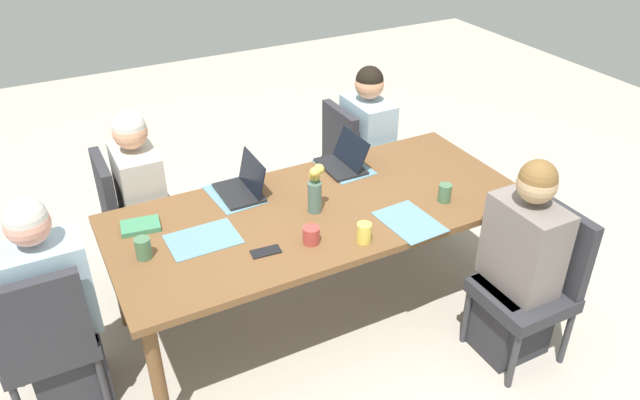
% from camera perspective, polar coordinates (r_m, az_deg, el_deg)
% --- Properties ---
extents(ground_plane, '(10.00, 10.00, 0.00)m').
position_cam_1_polar(ground_plane, '(3.86, 0.00, -10.10)').
color(ground_plane, '#B2A899').
extents(dining_table, '(2.33, 1.02, 0.74)m').
position_cam_1_polar(dining_table, '(3.45, 0.00, -1.66)').
color(dining_table, brown).
rests_on(dining_table, ground_plane).
extents(chair_head_left_left_near, '(0.44, 0.44, 0.90)m').
position_cam_1_polar(chair_head_left_left_near, '(3.24, -24.24, -11.43)').
color(chair_head_left_left_near, '#2D2D33').
rests_on(chair_head_left_left_near, ground_plane).
extents(person_head_left_left_near, '(0.40, 0.36, 1.19)m').
position_cam_1_polar(person_head_left_left_near, '(3.28, -23.46, -10.01)').
color(person_head_left_left_near, '#2D2D33').
rests_on(person_head_left_left_near, ground_plane).
extents(chair_far_left_mid, '(0.44, 0.44, 0.90)m').
position_cam_1_polar(chair_far_left_mid, '(4.47, 3.10, 3.96)').
color(chair_far_left_mid, '#2D2D33').
rests_on(chair_far_left_mid, ground_plane).
extents(person_far_left_mid, '(0.36, 0.40, 1.19)m').
position_cam_1_polar(person_far_left_mid, '(4.44, 4.33, 4.15)').
color(person_far_left_mid, '#2D2D33').
rests_on(person_far_left_mid, ground_plane).
extents(chair_far_left_far, '(0.44, 0.44, 0.90)m').
position_cam_1_polar(chair_far_left_far, '(3.98, -17.25, -1.27)').
color(chair_far_left_far, '#2D2D33').
rests_on(chair_far_left_far, ground_plane).
extents(person_far_left_far, '(0.36, 0.40, 1.19)m').
position_cam_1_polar(person_far_left_far, '(3.92, -16.07, -1.09)').
color(person_far_left_far, '#2D2D33').
rests_on(person_far_left_far, ground_plane).
extents(chair_near_right_near, '(0.44, 0.44, 0.90)m').
position_cam_1_polar(chair_near_right_near, '(3.49, 19.48, -6.88)').
color(chair_near_right_near, '#2D2D33').
rests_on(chair_near_right_near, ground_plane).
extents(person_near_right_near, '(0.36, 0.40, 1.19)m').
position_cam_1_polar(person_near_right_near, '(3.45, 17.99, -6.39)').
color(person_near_right_near, '#2D2D33').
rests_on(person_near_right_near, ground_plane).
extents(flower_vase, '(0.09, 0.08, 0.29)m').
position_cam_1_polar(flower_vase, '(3.30, -0.47, 1.25)').
color(flower_vase, '#4C6B60').
rests_on(flower_vase, dining_table).
extents(placemat_head_left_left_near, '(0.36, 0.26, 0.00)m').
position_cam_1_polar(placemat_head_left_left_near, '(3.21, -10.84, -3.60)').
color(placemat_head_left_left_near, slate).
rests_on(placemat_head_left_left_near, dining_table).
extents(placemat_far_left_mid, '(0.28, 0.38, 0.00)m').
position_cam_1_polar(placemat_far_left_mid, '(3.82, 2.25, 3.10)').
color(placemat_far_left_mid, slate).
rests_on(placemat_far_left_mid, dining_table).
extents(placemat_far_left_far, '(0.29, 0.38, 0.00)m').
position_cam_1_polar(placemat_far_left_far, '(3.56, -7.95, 0.51)').
color(placemat_far_left_far, slate).
rests_on(placemat_far_left_far, dining_table).
extents(placemat_near_right_near, '(0.28, 0.37, 0.00)m').
position_cam_1_polar(placemat_near_right_near, '(3.32, 8.35, -2.01)').
color(placemat_near_right_near, slate).
rests_on(placemat_near_right_near, dining_table).
extents(laptop_far_left_far, '(0.22, 0.32, 0.21)m').
position_cam_1_polar(laptop_far_left_far, '(3.55, -7.19, 1.25)').
color(laptop_far_left_far, black).
rests_on(laptop_far_left_far, dining_table).
extents(laptop_far_left_mid, '(0.22, 0.32, 0.20)m').
position_cam_1_polar(laptop_far_left_mid, '(3.80, 2.24, 3.64)').
color(laptop_far_left_mid, black).
rests_on(laptop_far_left_mid, dining_table).
extents(coffee_mug_near_left, '(0.09, 0.09, 0.09)m').
position_cam_1_polar(coffee_mug_near_left, '(3.11, -0.83, -3.28)').
color(coffee_mug_near_left, '#AD3D38').
rests_on(coffee_mug_near_left, dining_table).
extents(coffee_mug_near_right, '(0.07, 0.07, 0.11)m').
position_cam_1_polar(coffee_mug_near_right, '(3.51, 11.55, 0.65)').
color(coffee_mug_near_right, '#47704C').
rests_on(coffee_mug_near_right, dining_table).
extents(coffee_mug_centre_left, '(0.08, 0.08, 0.11)m').
position_cam_1_polar(coffee_mug_centre_left, '(3.12, 4.13, -3.07)').
color(coffee_mug_centre_left, '#DBC64C').
rests_on(coffee_mug_centre_left, dining_table).
extents(coffee_mug_centre_right, '(0.08, 0.08, 0.11)m').
position_cam_1_polar(coffee_mug_centre_right, '(3.12, -16.16, -4.34)').
color(coffee_mug_centre_right, '#47704C').
rests_on(coffee_mug_centre_right, dining_table).
extents(book_red_cover, '(0.22, 0.17, 0.03)m').
position_cam_1_polar(book_red_cover, '(3.37, -16.40, -2.34)').
color(book_red_cover, '#3D7F56').
rests_on(book_red_cover, dining_table).
extents(phone_black, '(0.16, 0.08, 0.01)m').
position_cam_1_polar(phone_black, '(3.07, -5.08, -4.82)').
color(phone_black, black).
rests_on(phone_black, dining_table).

